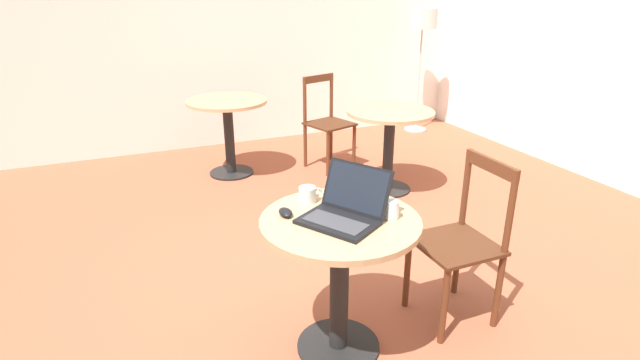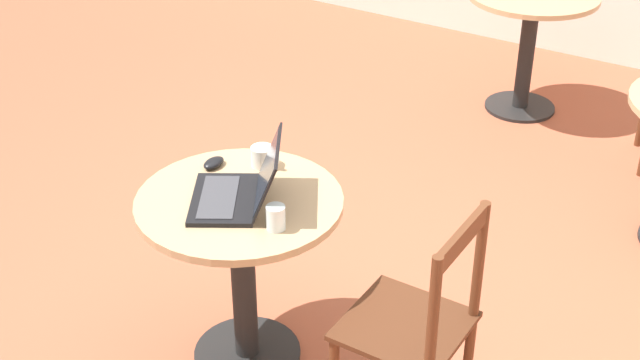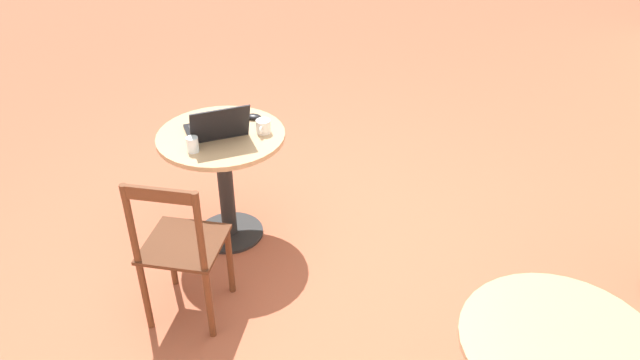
{
  "view_description": "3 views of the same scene",
  "coord_description": "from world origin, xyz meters",
  "px_view_note": "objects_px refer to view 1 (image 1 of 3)",
  "views": [
    {
      "loc": [
        -0.97,
        -2.42,
        1.77
      ],
      "look_at": [
        0.11,
        0.1,
        0.68
      ],
      "focal_mm": 28.0,
      "sensor_mm": 36.0,
      "label": 1
    },
    {
      "loc": [
        1.63,
        -2.69,
        2.44
      ],
      "look_at": [
        -0.03,
        -0.02,
        0.57
      ],
      "focal_mm": 50.0,
      "sensor_mm": 36.0,
      "label": 2
    },
    {
      "loc": [
        3.01,
        0.63,
        2.5
      ],
      "look_at": [
        0.04,
        0.09,
        0.55
      ],
      "focal_mm": 35.0,
      "sensor_mm": 36.0,
      "label": 3
    }
  ],
  "objects_px": {
    "cafe_table_near": "(340,255)",
    "cafe_table_far": "(228,120)",
    "mouse": "(286,212)",
    "laptop": "(344,211)",
    "cafe_table_mid": "(389,132)",
    "floor_lamp": "(423,26)",
    "chair_mid_back": "(327,123)",
    "mug": "(308,194)",
    "drinking_glass": "(392,210)",
    "chair_near_right": "(462,243)"
  },
  "relations": [
    {
      "from": "mug",
      "to": "laptop",
      "type": "bearing_deg",
      "value": -73.79
    },
    {
      "from": "floor_lamp",
      "to": "mug",
      "type": "distance_m",
      "value": 4.15
    },
    {
      "from": "chair_mid_back",
      "to": "drinking_glass",
      "type": "bearing_deg",
      "value": -107.69
    },
    {
      "from": "cafe_table_near",
      "to": "cafe_table_mid",
      "type": "height_order",
      "value": "same"
    },
    {
      "from": "mouse",
      "to": "drinking_glass",
      "type": "xyz_separation_m",
      "value": [
        0.44,
        -0.23,
        0.03
      ]
    },
    {
      "from": "floor_lamp",
      "to": "chair_near_right",
      "type": "bearing_deg",
      "value": -120.0
    },
    {
      "from": "chair_mid_back",
      "to": "floor_lamp",
      "type": "xyz_separation_m",
      "value": [
        1.6,
        0.79,
        0.82
      ]
    },
    {
      "from": "chair_mid_back",
      "to": "mouse",
      "type": "relative_size",
      "value": 9.19
    },
    {
      "from": "floor_lamp",
      "to": "chair_mid_back",
      "type": "bearing_deg",
      "value": -153.75
    },
    {
      "from": "cafe_table_near",
      "to": "chair_mid_back",
      "type": "distance_m",
      "value": 2.76
    },
    {
      "from": "chair_near_right",
      "to": "laptop",
      "type": "distance_m",
      "value": 0.79
    },
    {
      "from": "chair_mid_back",
      "to": "drinking_glass",
      "type": "height_order",
      "value": "chair_mid_back"
    },
    {
      "from": "cafe_table_far",
      "to": "drinking_glass",
      "type": "bearing_deg",
      "value": -87.63
    },
    {
      "from": "chair_near_right",
      "to": "mug",
      "type": "bearing_deg",
      "value": 162.88
    },
    {
      "from": "mouse",
      "to": "laptop",
      "type": "bearing_deg",
      "value": -33.56
    },
    {
      "from": "cafe_table_mid",
      "to": "laptop",
      "type": "xyz_separation_m",
      "value": [
        -1.3,
        -1.77,
        0.24
      ]
    },
    {
      "from": "cafe_table_far",
      "to": "laptop",
      "type": "bearing_deg",
      "value": -92.0
    },
    {
      "from": "cafe_table_near",
      "to": "cafe_table_far",
      "type": "distance_m",
      "value": 2.73
    },
    {
      "from": "laptop",
      "to": "cafe_table_mid",
      "type": "bearing_deg",
      "value": 53.67
    },
    {
      "from": "cafe_table_mid",
      "to": "laptop",
      "type": "relative_size",
      "value": 1.65
    },
    {
      "from": "floor_lamp",
      "to": "laptop",
      "type": "relative_size",
      "value": 3.24
    },
    {
      "from": "chair_near_right",
      "to": "mouse",
      "type": "xyz_separation_m",
      "value": [
        -0.95,
        0.14,
        0.3
      ]
    },
    {
      "from": "cafe_table_mid",
      "to": "floor_lamp",
      "type": "height_order",
      "value": "floor_lamp"
    },
    {
      "from": "chair_near_right",
      "to": "chair_mid_back",
      "type": "height_order",
      "value": "same"
    },
    {
      "from": "laptop",
      "to": "mug",
      "type": "xyz_separation_m",
      "value": [
        -0.08,
        0.26,
        -0.01
      ]
    },
    {
      "from": "cafe_table_near",
      "to": "mug",
      "type": "distance_m",
      "value": 0.34
    },
    {
      "from": "cafe_table_near",
      "to": "chair_mid_back",
      "type": "relative_size",
      "value": 0.83
    },
    {
      "from": "cafe_table_mid",
      "to": "cafe_table_far",
      "type": "relative_size",
      "value": 1.0
    },
    {
      "from": "chair_mid_back",
      "to": "mug",
      "type": "height_order",
      "value": "chair_mid_back"
    },
    {
      "from": "laptop",
      "to": "mug",
      "type": "bearing_deg",
      "value": 106.21
    },
    {
      "from": "cafe_table_mid",
      "to": "mouse",
      "type": "height_order",
      "value": "mouse"
    },
    {
      "from": "chair_mid_back",
      "to": "chair_near_right",
      "type": "bearing_deg",
      "value": -97.39
    },
    {
      "from": "cafe_table_mid",
      "to": "mug",
      "type": "relative_size",
      "value": 6.23
    },
    {
      "from": "mouse",
      "to": "drinking_glass",
      "type": "bearing_deg",
      "value": -26.93
    },
    {
      "from": "cafe_table_near",
      "to": "cafe_table_mid",
      "type": "xyz_separation_m",
      "value": [
        1.31,
        1.75,
        0.0
      ]
    },
    {
      "from": "cafe_table_near",
      "to": "laptop",
      "type": "distance_m",
      "value": 0.24
    },
    {
      "from": "mouse",
      "to": "cafe_table_near",
      "type": "bearing_deg",
      "value": -31.93
    },
    {
      "from": "cafe_table_mid",
      "to": "drinking_glass",
      "type": "distance_m",
      "value": 2.15
    },
    {
      "from": "cafe_table_mid",
      "to": "floor_lamp",
      "type": "bearing_deg",
      "value": 49.58
    },
    {
      "from": "cafe_table_mid",
      "to": "drinking_glass",
      "type": "relative_size",
      "value": 8.58
    },
    {
      "from": "cafe_table_mid",
      "to": "laptop",
      "type": "bearing_deg",
      "value": -126.33
    },
    {
      "from": "mouse",
      "to": "mug",
      "type": "xyz_separation_m",
      "value": [
        0.16,
        0.11,
        0.02
      ]
    },
    {
      "from": "cafe_table_far",
      "to": "chair_mid_back",
      "type": "relative_size",
      "value": 0.83
    },
    {
      "from": "cafe_table_far",
      "to": "floor_lamp",
      "type": "xyz_separation_m",
      "value": [
        2.55,
        0.61,
        0.73
      ]
    },
    {
      "from": "chair_mid_back",
      "to": "drinking_glass",
      "type": "relative_size",
      "value": 10.38
    },
    {
      "from": "mug",
      "to": "chair_mid_back",
      "type": "bearing_deg",
      "value": 63.93
    },
    {
      "from": "cafe_table_near",
      "to": "drinking_glass",
      "type": "relative_size",
      "value": 8.58
    },
    {
      "from": "cafe_table_far",
      "to": "chair_near_right",
      "type": "bearing_deg",
      "value": -77.06
    },
    {
      "from": "cafe_table_mid",
      "to": "chair_near_right",
      "type": "height_order",
      "value": "chair_near_right"
    },
    {
      "from": "chair_mid_back",
      "to": "floor_lamp",
      "type": "distance_m",
      "value": 1.96
    }
  ]
}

